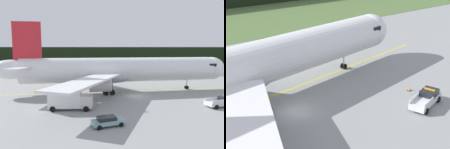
# 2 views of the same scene
# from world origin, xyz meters

# --- Properties ---
(ground) EXTENTS (320.00, 320.00, 0.00)m
(ground) POSITION_xyz_m (0.00, 0.00, 0.00)
(ground) COLOR gray
(grass_verge) EXTENTS (320.00, 40.37, 0.04)m
(grass_verge) POSITION_xyz_m (0.00, 52.25, 0.02)
(grass_verge) COLOR #516C39
(grass_verge) RESTS_ON ground
(distant_tree_line) EXTENTS (288.00, 7.80, 11.03)m
(distant_tree_line) POSITION_xyz_m (0.00, 73.38, 5.51)
(distant_tree_line) COLOR black
(distant_tree_line) RESTS_ON ground
(taxiway_centerline_main) EXTENTS (70.50, 10.51, 0.01)m
(taxiway_centerline_main) POSITION_xyz_m (-3.09, 5.20, 0.00)
(taxiway_centerline_main) COLOR yellow
(taxiway_centerline_main) RESTS_ON ground
(airliner) EXTENTS (55.02, 45.22, 15.78)m
(airliner) POSITION_xyz_m (-3.70, 5.11, 5.02)
(airliner) COLOR white
(airliner) RESTS_ON ground
(ops_pickup_truck) EXTENTS (6.08, 3.45, 1.94)m
(ops_pickup_truck) POSITION_xyz_m (13.89, -8.64, 0.90)
(ops_pickup_truck) COLOR silver
(ops_pickup_truck) RESTS_ON ground
(catering_truck) EXTENTS (7.06, 2.66, 3.45)m
(catering_truck) POSITION_xyz_m (-12.25, -9.93, 1.76)
(catering_truck) COLOR silver
(catering_truck) RESTS_ON ground
(staff_car) EXTENTS (4.55, 3.13, 1.30)m
(staff_car) POSITION_xyz_m (-6.00, -17.57, 0.70)
(staff_car) COLOR #75A0A0
(staff_car) RESTS_ON ground
(apron_cone) EXTENTS (0.52, 0.52, 0.65)m
(apron_cone) POSITION_xyz_m (15.58, -4.56, 0.32)
(apron_cone) COLOR black
(apron_cone) RESTS_ON ground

